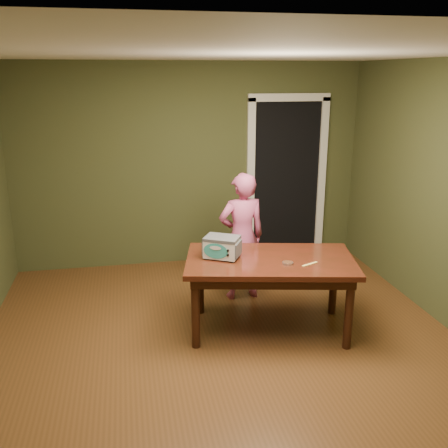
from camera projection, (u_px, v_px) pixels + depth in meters
name	position (u px, v px, depth m)	size (l,w,h in m)	color
floor	(230.00, 358.00, 4.48)	(5.00, 5.00, 0.00)	brown
room_shell	(230.00, 170.00, 3.98)	(4.52, 5.02, 2.61)	#3D4424
doorway	(279.00, 176.00, 7.02)	(1.10, 0.66, 2.25)	black
dining_table	(270.00, 268.00, 4.80)	(1.75, 1.21, 0.75)	#391A0D
toy_oven	(222.00, 246.00, 4.76)	(0.40, 0.35, 0.21)	#4C4F54
baking_pan	(288.00, 263.00, 4.62)	(0.10, 0.10, 0.02)	silver
spatula	(310.00, 264.00, 4.62)	(0.18, 0.03, 0.01)	#F9D66C
child	(242.00, 237.00, 5.50)	(0.52, 0.34, 1.43)	#BF4E7D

